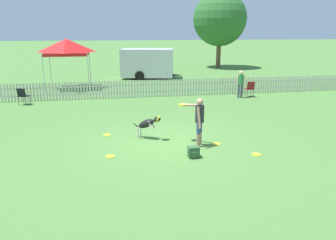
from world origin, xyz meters
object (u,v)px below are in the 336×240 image
(tree_left_grove, at_px, (220,19))
(backpack_on_grass, at_px, (194,152))
(folding_chair_center, at_px, (23,95))
(frisbee_midfield, at_px, (256,155))
(canopy_tent_main, at_px, (67,47))
(frisbee_near_handler, at_px, (217,144))
(equipment_trailer, at_px, (147,63))
(frisbee_near_dog, at_px, (110,156))
(handler_person, at_px, (198,117))
(leaping_dog, at_px, (147,123))
(folding_chair_blue_left, at_px, (250,88))
(frisbee_far_scatter, at_px, (107,135))
(spectator_standing, at_px, (241,82))

(tree_left_grove, bearing_deg, backpack_on_grass, -110.86)
(backpack_on_grass, height_order, folding_chair_center, folding_chair_center)
(frisbee_midfield, height_order, canopy_tent_main, canopy_tent_main)
(frisbee_near_handler, distance_m, equipment_trailer, 15.57)
(frisbee_near_handler, distance_m, canopy_tent_main, 13.47)
(frisbee_near_handler, xyz_separation_m, folding_chair_center, (-7.44, 7.34, 0.49))
(folding_chair_center, xyz_separation_m, tree_left_grove, (15.12, 14.56, 4.12))
(backpack_on_grass, bearing_deg, frisbee_midfield, -5.16)
(frisbee_near_handler, bearing_deg, equipment_trailer, 90.80)
(frisbee_near_handler, bearing_deg, folding_chair_center, 135.39)
(frisbee_near_handler, height_order, frisbee_near_dog, same)
(handler_person, height_order, frisbee_midfield, handler_person)
(handler_person, xyz_separation_m, leaping_dog, (-1.48, 0.99, -0.42))
(frisbee_midfield, distance_m, backpack_on_grass, 1.88)
(folding_chair_center, bearing_deg, tree_left_grove, -115.50)
(handler_person, relative_size, frisbee_near_dog, 5.74)
(frisbee_midfield, bearing_deg, backpack_on_grass, 174.84)
(equipment_trailer, bearing_deg, folding_chair_blue_left, -48.18)
(canopy_tent_main, distance_m, tree_left_grove, 16.79)
(leaping_dog, distance_m, frisbee_far_scatter, 1.57)
(frisbee_midfield, distance_m, frisbee_far_scatter, 5.10)
(handler_person, bearing_deg, canopy_tent_main, 56.93)
(frisbee_far_scatter, distance_m, tree_left_grove, 23.60)
(frisbee_near_handler, bearing_deg, frisbee_near_dog, -172.30)
(frisbee_far_scatter, xyz_separation_m, spectator_standing, (7.21, 5.42, 0.87))
(frisbee_far_scatter, relative_size, canopy_tent_main, 0.09)
(backpack_on_grass, height_order, canopy_tent_main, canopy_tent_main)
(frisbee_midfield, xyz_separation_m, folding_chair_center, (-8.28, 8.46, 0.49))
(spectator_standing, bearing_deg, handler_person, 61.55)
(frisbee_near_dog, relative_size, frisbee_midfield, 1.00)
(frisbee_near_handler, height_order, canopy_tent_main, canopy_tent_main)
(handler_person, xyz_separation_m, equipment_trailer, (0.40, 15.51, 0.22))
(frisbee_near_dog, distance_m, folding_chair_blue_left, 10.87)
(frisbee_midfield, bearing_deg, leaping_dog, 144.28)
(frisbee_near_handler, xyz_separation_m, spectator_standing, (3.75, 7.03, 0.87))
(equipment_trailer, bearing_deg, tree_left_grove, 52.04)
(folding_chair_blue_left, bearing_deg, frisbee_near_handler, 62.09)
(handler_person, distance_m, frisbee_near_dog, 2.96)
(frisbee_far_scatter, bearing_deg, folding_chair_blue_left, 35.24)
(canopy_tent_main, xyz_separation_m, spectator_standing, (9.44, -4.91, -1.68))
(canopy_tent_main, bearing_deg, equipment_trailer, 33.29)
(canopy_tent_main, bearing_deg, leaping_dog, -71.89)
(leaping_dog, distance_m, equipment_trailer, 14.66)
(leaping_dog, distance_m, canopy_tent_main, 11.69)
(frisbee_midfield, height_order, spectator_standing, spectator_standing)
(leaping_dog, distance_m, frisbee_near_handler, 2.39)
(canopy_tent_main, bearing_deg, spectator_standing, -27.47)
(frisbee_near_handler, xyz_separation_m, folding_chair_blue_left, (4.37, 7.14, 0.50))
(leaping_dog, xyz_separation_m, frisbee_near_dog, (-1.29, -1.46, -0.52))
(frisbee_near_handler, height_order, spectator_standing, spectator_standing)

